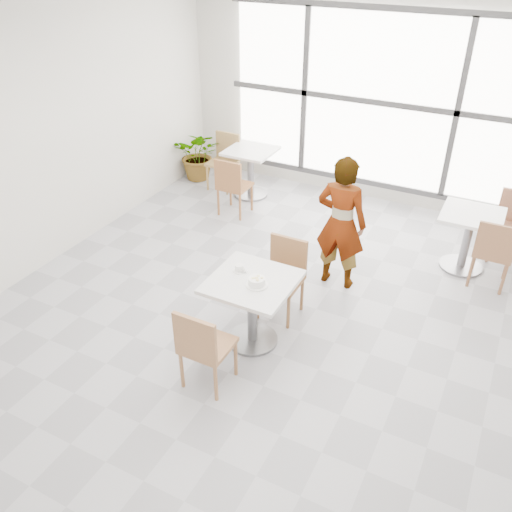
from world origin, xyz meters
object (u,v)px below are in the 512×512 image
at_px(coffee_cup, 239,268).
at_px(bg_chair_left_far, 225,157).
at_px(chair_near, 203,345).
at_px(bg_table_right, 468,233).
at_px(person, 341,223).
at_px(bg_chair_right_near, 494,250).
at_px(bg_table_left, 251,166).
at_px(chair_far, 284,272).
at_px(main_table, 252,299).
at_px(plant_left, 199,154).
at_px(oatmeal_bowl, 257,282).
at_px(bg_chair_left_near, 232,183).

xyz_separation_m(coffee_cup, bg_chair_left_far, (-1.96, 3.08, -0.28)).
xyz_separation_m(chair_near, bg_table_right, (1.76, 3.18, -0.01)).
distance_m(person, bg_chair_right_near, 1.78).
bearing_deg(bg_table_left, chair_far, -55.30).
distance_m(main_table, plant_left, 4.21).
bearing_deg(bg_chair_left_far, bg_table_left, -11.84).
distance_m(bg_chair_left_far, bg_chair_right_near, 4.27).
height_order(coffee_cup, bg_chair_left_far, bg_chair_left_far).
xyz_separation_m(main_table, oatmeal_bowl, (0.08, -0.05, 0.27)).
xyz_separation_m(coffee_cup, bg_table_right, (1.86, 2.33, -0.29)).
relative_size(bg_chair_left_far, plant_left, 1.03).
bearing_deg(coffee_cup, chair_far, 64.77).
bearing_deg(bg_chair_left_far, bg_chair_left_near, -54.17).
xyz_separation_m(bg_chair_left_near, plant_left, (-1.13, 0.90, -0.08)).
xyz_separation_m(main_table, person, (0.39, 1.40, 0.27)).
relative_size(chair_near, bg_table_left, 1.16).
height_order(person, bg_chair_left_near, person).
distance_m(main_table, coffee_cup, 0.33).
height_order(oatmeal_bowl, bg_table_right, oatmeal_bowl).
height_order(main_table, coffee_cup, coffee_cup).
relative_size(coffee_cup, bg_table_left, 0.21).
bearing_deg(bg_chair_left_far, coffee_cup, -57.47).
bearing_deg(plant_left, coffee_cup, -51.59).
bearing_deg(person, bg_chair_left_far, -35.13).
bearing_deg(main_table, bg_chair_left_far, 124.19).
height_order(chair_near, coffee_cup, chair_near).
distance_m(main_table, bg_table_left, 3.46).
height_order(oatmeal_bowl, bg_chair_left_far, bg_chair_left_far).
relative_size(person, bg_table_left, 2.12).
height_order(oatmeal_bowl, plant_left, oatmeal_bowl).
bearing_deg(coffee_cup, plant_left, 128.41).
distance_m(bg_table_right, bg_chair_right_near, 0.44).
distance_m(chair_far, bg_table_right, 2.42).
relative_size(chair_far, bg_table_left, 1.16).
relative_size(main_table, bg_chair_right_near, 0.92).
relative_size(bg_table_left, bg_chair_right_near, 0.86).
bearing_deg(chair_far, bg_chair_left_near, 133.09).
xyz_separation_m(person, bg_chair_left_near, (-1.94, 0.94, -0.29)).
bearing_deg(oatmeal_bowl, bg_chair_right_near, 48.72).
xyz_separation_m(main_table, bg_chair_right_near, (1.99, 2.12, -0.02)).
distance_m(chair_near, bg_chair_left_far, 4.44).
relative_size(chair_far, bg_chair_left_far, 1.00).
distance_m(bg_chair_right_near, plant_left, 4.81).
distance_m(chair_far, plant_left, 3.80).
distance_m(chair_near, chair_far, 1.39).
height_order(oatmeal_bowl, coffee_cup, oatmeal_bowl).
xyz_separation_m(chair_near, chair_far, (0.15, 1.38, 0.00)).
relative_size(chair_near, chair_far, 1.00).
xyz_separation_m(chair_near, bg_table_left, (-1.54, 3.82, -0.01)).
distance_m(chair_far, coffee_cup, 0.64).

